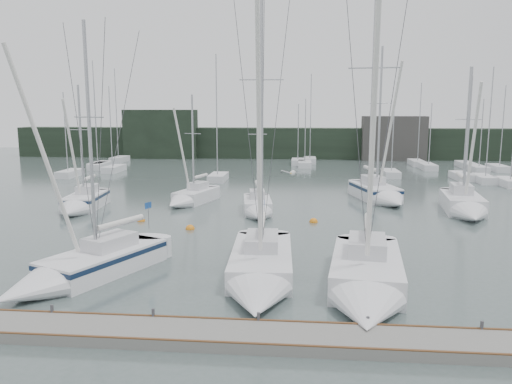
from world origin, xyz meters
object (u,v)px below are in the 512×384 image
Objects in this scene: sailboat_mid_a at (81,204)px; sailboat_near_right at (367,285)px; sailboat_mid_e at (465,207)px; buoy_b at (314,222)px; sailboat_near_left at (76,271)px; sailboat_mid_c at (258,208)px; sailboat_mid_b at (189,199)px; sailboat_near_center at (260,276)px; buoy_a at (190,229)px; buoy_c at (141,221)px; sailboat_mid_d at (381,195)px.

sailboat_near_right is at bearing -44.76° from sailboat_mid_a.
sailboat_mid_e is 12.39m from buoy_b.
sailboat_near_right is 14.73m from buoy_b.
sailboat_near_left reaches higher than sailboat_mid_c.
sailboat_mid_b is (-12.59, 20.53, -0.10)m from sailboat_near_right.
buoy_a is (-5.72, 10.69, -0.53)m from sailboat_near_center.
sailboat_near_center is 25.42× the size of buoy_a.
sailboat_near_left is 20.66× the size of buoy_a.
buoy_b is (4.25, -2.16, -0.51)m from sailboat_mid_c.
sailboat_near_center is 1.49× the size of sailboat_mid_a.
sailboat_near_center is 16.20m from buoy_c.
sailboat_mid_d is at bearing 8.84° from sailboat_mid_a.
sailboat_mid_a is at bearing 152.71° from buoy_a.
sailboat_mid_e is 21.35m from buoy_a.
sailboat_mid_b is 15.84× the size of buoy_a.
sailboat_mid_d is 21.01m from buoy_c.
sailboat_mid_b is at bearing 73.20° from buoy_c.
buoy_c is (-18.78, -9.40, -0.66)m from sailboat_mid_d.
sailboat_mid_a is at bearing -179.93° from sailboat_mid_d.
buoy_a reaches higher than buoy_b.
sailboat_mid_a is 1.07× the size of sailboat_mid_b.
sailboat_mid_b is 22.53m from sailboat_mid_e.
sailboat_near_left is 1.07× the size of sailboat_mid_e.
sailboat_mid_d reaches higher than buoy_a.
sailboat_near_left reaches higher than sailboat_mid_e.
sailboat_near_center is at bearing 25.84° from sailboat_near_left.
sailboat_near_center reaches higher than sailboat_near_left.
sailboat_near_left reaches higher than buoy_c.
sailboat_mid_d is (24.79, 6.30, 0.08)m from sailboat_mid_a.
buoy_c is at bearing -168.16° from sailboat_mid_c.
buoy_a is 1.05× the size of buoy_c.
sailboat_near_center is 21.07m from sailboat_mid_b.
sailboat_mid_b is at bearing 128.31° from sailboat_near_right.
buoy_a is (-14.62, -11.55, -0.66)m from sailboat_mid_d.
sailboat_mid_a is 0.75× the size of sailboat_mid_d.
sailboat_near_right is 20.77m from sailboat_mid_e.
sailboat_mid_a reaches higher than buoy_c.
sailboat_near_center is at bearing -50.53° from sailboat_mid_a.
sailboat_near_center is at bearing -126.02° from sailboat_mid_d.
sailboat_mid_a is at bearing 132.38° from sailboat_near_center.
buoy_c is at bearing 143.42° from sailboat_near_right.
buoy_c is at bearing -176.48° from buoy_b.
sailboat_mid_d is 23.24× the size of buoy_b.
sailboat_near_right is 17.87m from sailboat_mid_c.
sailboat_near_center is (8.75, 0.25, -0.04)m from sailboat_near_left.
sailboat_mid_a is at bearing 152.72° from buoy_c.
sailboat_near_left reaches higher than sailboat_mid_a.
sailboat_mid_e is at bearing 17.46° from buoy_b.
sailboat_mid_b is 0.82× the size of sailboat_mid_e.
sailboat_mid_c is 0.71× the size of sailboat_mid_d.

